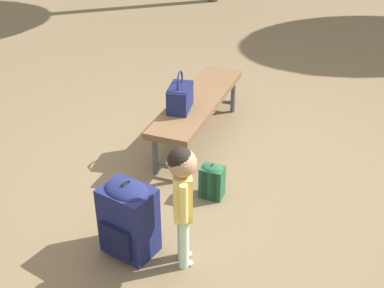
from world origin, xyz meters
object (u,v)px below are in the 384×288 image
object	(u,v)px
child_standing	(182,190)
backpack_small	(212,180)
park_bench	(198,104)
handbag	(180,96)
backpack_large	(128,217)

from	to	relation	value
child_standing	backpack_small	xyz separation A→B (m)	(-0.78, 0.17, -0.45)
park_bench	child_standing	bearing A→B (deg)	0.01
backpack_small	park_bench	bearing A→B (deg)	-169.50
park_bench	child_standing	size ratio (longest dim) A/B	1.79
handbag	child_standing	bearing A→B (deg)	5.87
park_bench	backpack_large	bearing A→B (deg)	-13.42
child_standing	backpack_small	world-z (taller)	child_standing
handbag	backpack_large	distance (m)	1.42
child_standing	backpack_large	distance (m)	0.50
child_standing	backpack_large	bearing A→B (deg)	-102.98
handbag	park_bench	bearing A→B (deg)	147.99
park_bench	backpack_small	xyz separation A→B (m)	(0.92, 0.17, -0.23)
handbag	backpack_small	size ratio (longest dim) A/B	1.16
handbag	backpack_small	bearing A→B (deg)	25.21
park_bench	backpack_small	size ratio (longest dim) A/B	5.17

